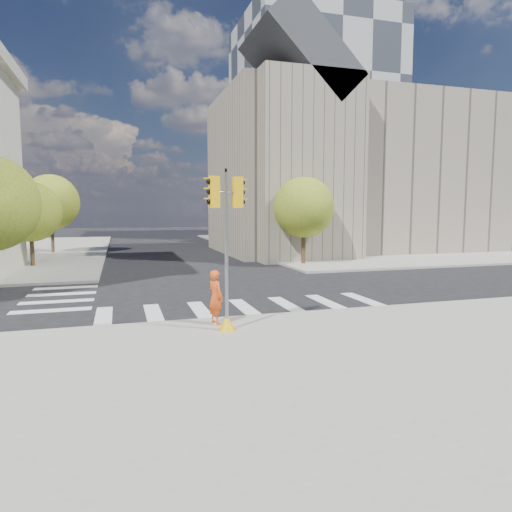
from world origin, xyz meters
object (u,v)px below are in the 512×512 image
(lamp_near, at_px, (290,201))
(photographer, at_px, (216,297))
(lamp_far, at_px, (243,203))
(traffic_signal, at_px, (227,263))

(lamp_near, bearing_deg, photographer, -117.56)
(lamp_near, bearing_deg, lamp_far, 90.00)
(traffic_signal, bearing_deg, lamp_near, 56.68)
(lamp_far, xyz_separation_m, traffic_signal, (-9.70, -33.83, -2.28))
(lamp_near, xyz_separation_m, lamp_far, (0.00, 14.00, 0.00))
(lamp_near, xyz_separation_m, traffic_signal, (-9.70, -19.83, -2.28))
(lamp_near, relative_size, photographer, 4.50)
(lamp_near, distance_m, traffic_signal, 22.19)
(lamp_near, height_order, photographer, lamp_near)
(lamp_far, distance_m, photographer, 34.52)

